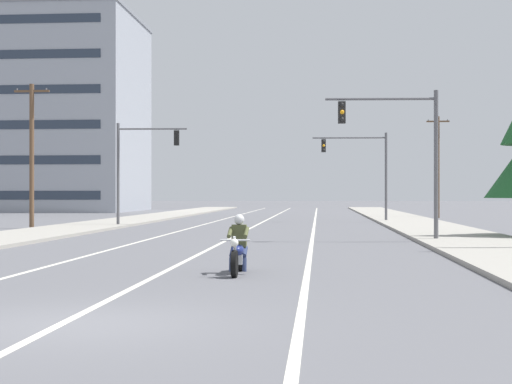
{
  "coord_description": "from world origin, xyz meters",
  "views": [
    {
      "loc": [
        3.62,
        -11.59,
        1.97
      ],
      "look_at": [
        0.66,
        25.19,
        2.05
      ],
      "focal_mm": 54.92,
      "sensor_mm": 36.0,
      "label": 1
    }
  ],
  "objects_px": {
    "motorcycle_with_rider": "(238,250)",
    "utility_pole_right_far": "(438,165)",
    "utility_pole_left_near": "(32,153)",
    "traffic_signal_near_right": "(404,142)",
    "traffic_signal_mid_right": "(365,163)",
    "traffic_signal_near_left": "(138,159)",
    "apartment_building_far_left_block": "(51,114)"
  },
  "relations": [
    {
      "from": "traffic_signal_near_left",
      "to": "apartment_building_far_left_block",
      "type": "xyz_separation_m",
      "value": [
        -19.43,
        40.08,
        6.97
      ]
    },
    {
      "from": "traffic_signal_near_right",
      "to": "utility_pole_right_far",
      "type": "bearing_deg",
      "value": 79.07
    },
    {
      "from": "traffic_signal_near_left",
      "to": "traffic_signal_mid_right",
      "type": "distance_m",
      "value": 16.39
    },
    {
      "from": "utility_pole_left_near",
      "to": "traffic_signal_mid_right",
      "type": "bearing_deg",
      "value": 31.35
    },
    {
      "from": "traffic_signal_near_right",
      "to": "utility_pole_left_near",
      "type": "bearing_deg",
      "value": 151.74
    },
    {
      "from": "utility_pole_left_near",
      "to": "apartment_building_far_left_block",
      "type": "height_order",
      "value": "apartment_building_far_left_block"
    },
    {
      "from": "motorcycle_with_rider",
      "to": "utility_pole_right_far",
      "type": "bearing_deg",
      "value": 75.57
    },
    {
      "from": "apartment_building_far_left_block",
      "to": "traffic_signal_mid_right",
      "type": "bearing_deg",
      "value": -43.34
    },
    {
      "from": "traffic_signal_near_right",
      "to": "traffic_signal_near_left",
      "type": "relative_size",
      "value": 1.0
    },
    {
      "from": "motorcycle_with_rider",
      "to": "traffic_signal_near_right",
      "type": "bearing_deg",
      "value": 67.73
    },
    {
      "from": "traffic_signal_near_left",
      "to": "utility_pole_left_near",
      "type": "relative_size",
      "value": 0.76
    },
    {
      "from": "motorcycle_with_rider",
      "to": "utility_pole_right_far",
      "type": "distance_m",
      "value": 46.36
    },
    {
      "from": "apartment_building_far_left_block",
      "to": "utility_pole_right_far",
      "type": "bearing_deg",
      "value": -29.36
    },
    {
      "from": "traffic_signal_near_right",
      "to": "motorcycle_with_rider",
      "type": "bearing_deg",
      "value": -112.27
    },
    {
      "from": "motorcycle_with_rider",
      "to": "traffic_signal_near_left",
      "type": "height_order",
      "value": "traffic_signal_near_left"
    },
    {
      "from": "traffic_signal_near_left",
      "to": "apartment_building_far_left_block",
      "type": "distance_m",
      "value": 45.08
    },
    {
      "from": "motorcycle_with_rider",
      "to": "traffic_signal_mid_right",
      "type": "xyz_separation_m",
      "value": [
        5.13,
        35.61,
        3.53
      ]
    },
    {
      "from": "motorcycle_with_rider",
      "to": "utility_pole_right_far",
      "type": "height_order",
      "value": "utility_pole_right_far"
    },
    {
      "from": "utility_pole_left_near",
      "to": "utility_pole_right_far",
      "type": "bearing_deg",
      "value": 39.13
    },
    {
      "from": "motorcycle_with_rider",
      "to": "utility_pole_left_near",
      "type": "height_order",
      "value": "utility_pole_left_near"
    },
    {
      "from": "traffic_signal_near_left",
      "to": "utility_pole_left_near",
      "type": "bearing_deg",
      "value": -148.77
    },
    {
      "from": "utility_pole_left_near",
      "to": "apartment_building_far_left_block",
      "type": "xyz_separation_m",
      "value": [
        -14.12,
        43.3,
        6.76
      ]
    },
    {
      "from": "utility_pole_left_near",
      "to": "traffic_signal_near_right",
      "type": "bearing_deg",
      "value": -28.26
    },
    {
      "from": "utility_pole_left_near",
      "to": "apartment_building_far_left_block",
      "type": "bearing_deg",
      "value": 108.06
    },
    {
      "from": "motorcycle_with_rider",
      "to": "utility_pole_left_near",
      "type": "relative_size",
      "value": 0.27
    },
    {
      "from": "traffic_signal_near_left",
      "to": "utility_pole_left_near",
      "type": "distance_m",
      "value": 6.22
    },
    {
      "from": "traffic_signal_mid_right",
      "to": "utility_pole_right_far",
      "type": "height_order",
      "value": "utility_pole_right_far"
    },
    {
      "from": "motorcycle_with_rider",
      "to": "utility_pole_right_far",
      "type": "relative_size",
      "value": 0.27
    },
    {
      "from": "traffic_signal_near_left",
      "to": "utility_pole_right_far",
      "type": "xyz_separation_m",
      "value": [
        20.38,
        17.68,
        0.21
      ]
    },
    {
      "from": "traffic_signal_mid_right",
      "to": "apartment_building_far_left_block",
      "type": "relative_size",
      "value": 0.28
    },
    {
      "from": "motorcycle_with_rider",
      "to": "traffic_signal_near_right",
      "type": "xyz_separation_m",
      "value": [
        5.45,
        13.3,
        3.5
      ]
    },
    {
      "from": "motorcycle_with_rider",
      "to": "utility_pole_right_far",
      "type": "xyz_separation_m",
      "value": [
        11.52,
        44.75,
        3.68
      ]
    }
  ]
}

